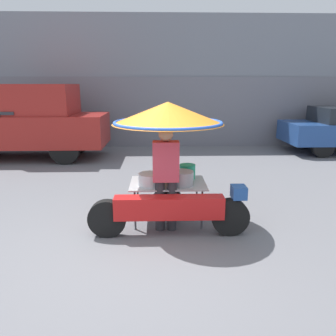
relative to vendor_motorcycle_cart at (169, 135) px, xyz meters
The scene contains 5 objects.
ground_plane 1.79m from the vendor_motorcycle_cart, 122.14° to the right, with size 36.00×36.00×0.00m, color slate.
shopfront_building 7.72m from the vendor_motorcycle_cart, 94.38° to the left, with size 28.00×2.06×4.42m.
vendor_motorcycle_cart is the anchor object (origin of this frame).
vendor_person 0.60m from the vendor_motorcycle_cart, 100.26° to the right, with size 0.38×0.22×1.57m.
pickup_truck 6.35m from the vendor_motorcycle_cart, 130.66° to the left, with size 5.14×1.80×2.15m.
Camera 1 is at (0.43, -3.94, 2.14)m, focal length 35.00 mm.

